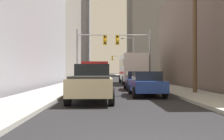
% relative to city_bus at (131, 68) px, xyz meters
% --- Properties ---
extents(sidewalk_left, '(2.91, 160.00, 0.15)m').
position_rel_city_bus_xyz_m(sidewalk_left, '(-7.02, 22.94, -1.85)').
color(sidewalk_left, '#9E9E99').
rests_on(sidewalk_left, ground).
extents(sidewalk_right, '(2.91, 160.00, 0.15)m').
position_rel_city_bus_xyz_m(sidewalk_right, '(2.39, 22.94, -1.85)').
color(sidewalk_right, '#9E9E99').
rests_on(sidewalk_right, ground).
extents(city_bus, '(2.67, 11.53, 3.40)m').
position_rel_city_bus_xyz_m(city_bus, '(0.00, 0.00, 0.00)').
color(city_bus, silver).
rests_on(city_bus, ground).
extents(pickup_truck_beige, '(2.20, 5.40, 1.90)m').
position_rel_city_bus_xyz_m(pickup_truck_beige, '(-3.86, -18.52, -1.00)').
color(pickup_truck_beige, '#C6B793').
rests_on(pickup_truck_beige, ground).
extents(cargo_van_red, '(2.16, 5.27, 2.26)m').
position_rel_city_bus_xyz_m(cargo_van_red, '(-4.05, -9.96, -0.64)').
color(cargo_van_red, maroon).
rests_on(cargo_van_red, ground).
extents(sedan_blue, '(1.95, 4.23, 1.52)m').
position_rel_city_bus_xyz_m(sedan_blue, '(-0.66, -15.95, -1.16)').
color(sedan_blue, navy).
rests_on(sedan_blue, ground).
extents(sedan_navy, '(1.95, 4.23, 1.52)m').
position_rel_city_bus_xyz_m(sedan_navy, '(-0.60, -10.53, -1.16)').
color(sedan_navy, '#141E4C').
rests_on(sedan_navy, ground).
extents(sedan_silver, '(1.95, 4.20, 1.52)m').
position_rel_city_bus_xyz_m(sedan_silver, '(-4.04, -4.29, -1.16)').
color(sedan_silver, '#B7BABF').
rests_on(sedan_silver, ground).
extents(traffic_signal_near_left, '(3.23, 0.44, 6.00)m').
position_rel_city_bus_xyz_m(traffic_signal_near_left, '(-4.82, -4.22, 2.09)').
color(traffic_signal_near_left, gray).
rests_on(traffic_signal_near_left, ground).
extents(traffic_signal_near_right, '(3.73, 0.44, 6.00)m').
position_rel_city_bus_xyz_m(traffic_signal_near_right, '(-0.04, -4.22, 2.11)').
color(traffic_signal_near_right, gray).
rests_on(traffic_signal_near_right, ground).
extents(traffic_signal_far_right, '(3.31, 0.44, 6.00)m').
position_rel_city_bus_xyz_m(traffic_signal_far_right, '(0.15, 33.63, 2.09)').
color(traffic_signal_far_right, gray).
rests_on(traffic_signal_far_right, ground).
extents(utility_pole_right, '(2.20, 0.28, 10.27)m').
position_rel_city_bus_xyz_m(utility_pole_right, '(2.68, -14.98, 3.48)').
color(utility_pole_right, brown).
rests_on(utility_pole_right, ground).
extents(street_lamp_right, '(2.28, 0.32, 7.50)m').
position_rel_city_bus_xyz_m(street_lamp_right, '(1.28, 13.03, 2.60)').
color(street_lamp_right, gray).
rests_on(street_lamp_right, ground).
extents(building_left_mid_office, '(14.92, 29.68, 33.23)m').
position_rel_city_bus_xyz_m(building_left_mid_office, '(-17.26, 23.82, 14.69)').
color(building_left_mid_office, gray).
rests_on(building_left_mid_office, ground).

